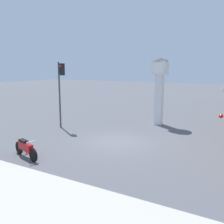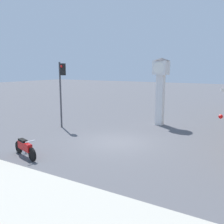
{
  "view_description": "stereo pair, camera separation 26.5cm",
  "coord_description": "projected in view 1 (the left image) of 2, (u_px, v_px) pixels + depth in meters",
  "views": [
    {
      "loc": [
        6.53,
        -11.98,
        4.13
      ],
      "look_at": [
        -0.66,
        0.5,
        1.6
      ],
      "focal_mm": 40.0,
      "sensor_mm": 36.0,
      "label": 1
    },
    {
      "loc": [
        6.76,
        -11.85,
        4.13
      ],
      "look_at": [
        -0.66,
        0.5,
        1.6
      ],
      "focal_mm": 40.0,
      "sensor_mm": 36.0,
      "label": 2
    }
  ],
  "objects": [
    {
      "name": "motorcycle",
      "position": [
        26.0,
        148.0,
        11.64
      ],
      "size": [
        2.03,
        0.73,
        0.92
      ],
      "rotation": [
        0.0,
        0.0,
        -0.28
      ],
      "color": "black",
      "rests_on": "ground_plane"
    },
    {
      "name": "clock_tower",
      "position": [
        160.0,
        81.0,
        18.07
      ],
      "size": [
        1.19,
        1.19,
        4.87
      ],
      "color": "white",
      "rests_on": "ground_plane"
    },
    {
      "name": "traffic_light",
      "position": [
        61.0,
        83.0,
        17.14
      ],
      "size": [
        0.5,
        0.35,
        4.56
      ],
      "color": "#47474C",
      "rests_on": "ground_plane"
    },
    {
      "name": "ground_plane",
      "position": [
        118.0,
        142.0,
        14.15
      ],
      "size": [
        120.0,
        120.0,
        0.0
      ],
      "primitive_type": "plane",
      "color": "#56565B"
    }
  ]
}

